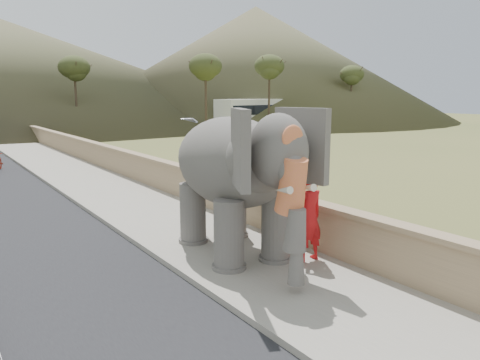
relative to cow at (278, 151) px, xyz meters
The scene contains 11 objects.
ground 16.92m from the cow, 124.97° to the right, with size 160.00×160.00×0.00m, color olive.
walkway 10.45m from the cow, 158.31° to the right, with size 3.00×120.00×0.15m, color #9E9687.
parapet 8.92m from the cow, 154.39° to the right, with size 0.30×120.00×1.10m, color tan.
cow is the anchor object (origin of this frame).
distant_car 22.41m from the cow, 73.39° to the left, with size 1.70×4.23×1.44m, color silver.
bus_white 23.77m from the cow, 54.87° to the left, with size 2.50×11.00×3.10m, color silver.
bus_orange 29.03m from the cow, 40.12° to the left, with size 2.50×11.00×3.10m, color orange.
hill_right 46.92m from the cow, 55.41° to the left, with size 56.00×56.00×16.00m, color brown.
hill_far 56.70m from the cow, 94.78° to the left, with size 80.00×80.00×14.00m, color brown.
elephant_and_man 14.30m from the cow, 132.70° to the right, with size 2.63×4.47×3.07m.
trees 16.58m from the cow, 126.50° to the left, with size 47.89×42.81×9.67m.
Camera 1 is at (-5.37, -4.82, 3.51)m, focal length 35.00 mm.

